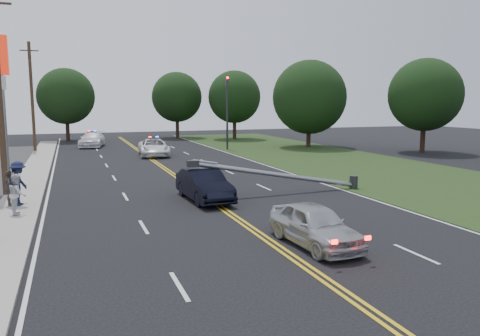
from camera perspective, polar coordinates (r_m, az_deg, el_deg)
name	(u,v)px	position (r m, az deg, el deg)	size (l,w,h in m)	color
ground	(279,248)	(15.24, 4.76, -9.68)	(120.00, 120.00, 0.00)	black
sidewalk	(20,202)	(23.71, -25.20, -3.83)	(1.80, 70.00, 0.12)	#9C988D
grass_verge	(410,177)	(30.71, 19.99, -1.07)	(12.00, 80.00, 0.01)	#1F3313
centerline_yellow	(198,192)	(24.40, -5.14, -2.88)	(0.36, 80.00, 0.00)	gold
traffic_signal	(227,106)	(45.50, -1.58, 7.56)	(0.28, 0.41, 7.05)	#2D2D30
fallen_streetlight	(288,176)	(23.83, 5.87, -0.93)	(9.36, 0.44, 1.91)	#2D2D30
utility_pole_far	(32,97)	(47.26, -24.03, 7.96)	(1.60, 0.28, 10.00)	#382619
tree_6	(66,96)	(58.95, -20.46, 8.19)	(6.54, 6.54, 8.51)	black
tree_7	(177,97)	(60.92, -7.71, 8.56)	(6.37, 6.37, 8.38)	black
tree_8	(234,97)	(58.16, -0.68, 8.65)	(6.44, 6.44, 8.41)	black
tree_9	(309,97)	(48.40, 8.45, 8.54)	(7.47, 7.47, 8.81)	black
tree_13	(425,95)	(45.88, 21.63, 8.29)	(6.55, 6.55, 8.52)	black
crashed_sedan	(204,185)	(22.13, -4.39, -2.08)	(1.57, 4.50, 1.48)	black
waiting_sedan	(315,225)	(15.44, 9.10, -6.87)	(1.62, 4.01, 1.37)	#A9ACB1
emergency_a	(154,147)	(40.84, -10.47, 2.48)	(2.41, 5.23, 1.45)	white
emergency_b	(92,139)	(50.51, -17.57, 3.34)	(2.16, 5.30, 1.54)	white
bystander_b	(17,194)	(20.93, -25.51, -2.88)	(0.80, 0.62, 1.65)	silver
bystander_c	(18,183)	(22.64, -25.40, -1.71)	(1.26, 0.72, 1.95)	#161B38
bystander_d	(9,188)	(22.74, -26.30, -2.21)	(0.92, 0.38, 1.57)	#61554E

